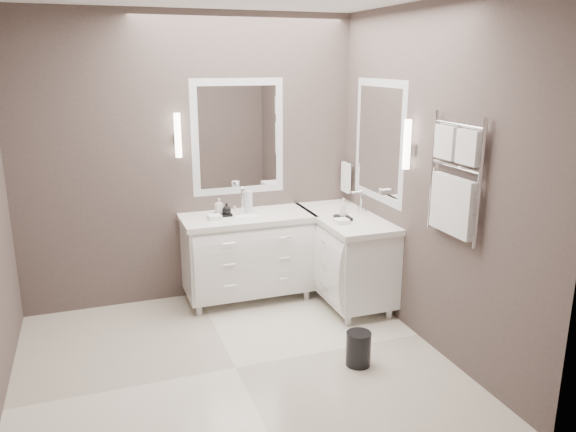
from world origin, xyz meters
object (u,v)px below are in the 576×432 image
object	(u,v)px
vanity_back	(248,251)
vanity_right	(345,252)
waste_bin	(358,349)
towel_ladder	(454,185)

from	to	relation	value
vanity_back	vanity_right	world-z (taller)	same
vanity_back	vanity_right	distance (m)	0.93
waste_bin	towel_ladder	bearing A→B (deg)	-11.58
towel_ladder	waste_bin	world-z (taller)	towel_ladder
vanity_back	waste_bin	world-z (taller)	vanity_back
vanity_right	towel_ladder	xyz separation A→B (m)	(0.23, -1.30, 0.91)
vanity_right	towel_ladder	distance (m)	1.60
vanity_back	vanity_right	size ratio (longest dim) A/B	1.00
waste_bin	vanity_right	bearing A→B (deg)	69.98
vanity_right	towel_ladder	world-z (taller)	towel_ladder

